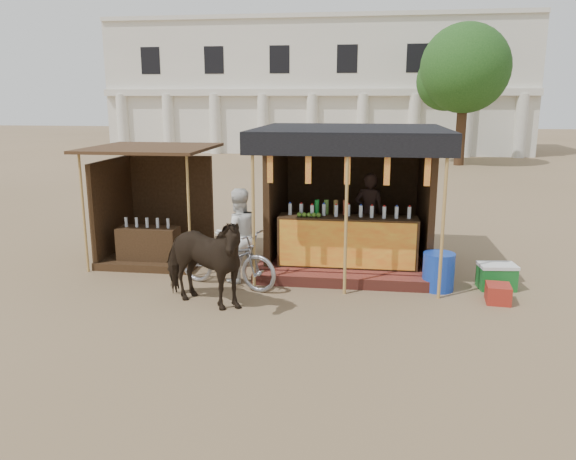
# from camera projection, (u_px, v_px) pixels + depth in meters

# --- Properties ---
(ground) EXTENTS (120.00, 120.00, 0.00)m
(ground) POSITION_uv_depth(u_px,v_px,m) (273.00, 325.00, 8.43)
(ground) COLOR #846B4C
(ground) RESTS_ON ground
(main_stall) EXTENTS (3.60, 3.61, 2.78)m
(main_stall) POSITION_uv_depth(u_px,v_px,m) (350.00, 216.00, 11.29)
(main_stall) COLOR brown
(main_stall) RESTS_ON ground
(secondary_stall) EXTENTS (2.40, 2.40, 2.38)m
(secondary_stall) POSITION_uv_depth(u_px,v_px,m) (150.00, 219.00, 11.78)
(secondary_stall) COLOR #3D2716
(secondary_stall) RESTS_ON ground
(cow) EXTENTS (1.99, 1.48, 1.53)m
(cow) POSITION_uv_depth(u_px,v_px,m) (202.00, 261.00, 9.05)
(cow) COLOR black
(cow) RESTS_ON ground
(motorbike) EXTENTS (2.11, 1.29, 1.05)m
(motorbike) POSITION_uv_depth(u_px,v_px,m) (227.00, 258.00, 10.06)
(motorbike) COLOR #999AA2
(motorbike) RESTS_ON ground
(bystander) EXTENTS (1.06, 0.99, 1.75)m
(bystander) POSITION_uv_depth(u_px,v_px,m) (238.00, 235.00, 10.29)
(bystander) COLOR white
(bystander) RESTS_ON ground
(blue_barrel) EXTENTS (0.63, 0.63, 0.68)m
(blue_barrel) POSITION_uv_depth(u_px,v_px,m) (438.00, 271.00, 9.92)
(blue_barrel) COLOR #163AAA
(blue_barrel) RESTS_ON ground
(red_crate) EXTENTS (0.42, 0.48, 0.31)m
(red_crate) POSITION_uv_depth(u_px,v_px,m) (498.00, 294.00, 9.34)
(red_crate) COLOR maroon
(red_crate) RESTS_ON ground
(cooler) EXTENTS (0.69, 0.51, 0.46)m
(cooler) POSITION_uv_depth(u_px,v_px,m) (497.00, 276.00, 10.00)
(cooler) COLOR #176B25
(cooler) RESTS_ON ground
(background_building) EXTENTS (26.00, 7.45, 8.18)m
(background_building) POSITION_uv_depth(u_px,v_px,m) (318.00, 88.00, 36.66)
(background_building) COLOR silver
(background_building) RESTS_ON ground
(tree) EXTENTS (4.50, 4.40, 7.00)m
(tree) POSITION_uv_depth(u_px,v_px,m) (460.00, 72.00, 27.94)
(tree) COLOR #382314
(tree) RESTS_ON ground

